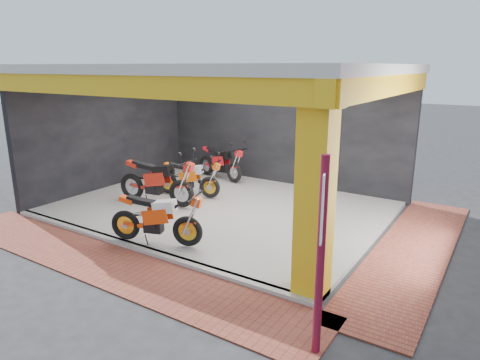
% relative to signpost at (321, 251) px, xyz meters
% --- Properties ---
extents(ground, '(80.00, 80.00, 0.00)m').
position_rel_signpost_xyz_m(ground, '(-4.40, 2.07, -1.46)').
color(ground, '#2D2D30').
rests_on(ground, ground).
extents(showroom_floor, '(8.00, 6.00, 0.10)m').
position_rel_signpost_xyz_m(showroom_floor, '(-4.40, 4.07, -1.41)').
color(showroom_floor, silver).
rests_on(showroom_floor, ground).
extents(showroom_ceiling, '(8.40, 6.40, 0.20)m').
position_rel_signpost_xyz_m(showroom_ceiling, '(-4.40, 4.07, 2.14)').
color(showroom_ceiling, beige).
rests_on(showroom_ceiling, corner_column).
extents(back_wall, '(8.20, 0.20, 3.50)m').
position_rel_signpost_xyz_m(back_wall, '(-4.40, 7.17, 0.29)').
color(back_wall, black).
rests_on(back_wall, ground).
extents(left_wall, '(0.20, 6.20, 3.50)m').
position_rel_signpost_xyz_m(left_wall, '(-8.50, 4.07, 0.29)').
color(left_wall, black).
rests_on(left_wall, ground).
extents(corner_column, '(0.50, 0.50, 3.50)m').
position_rel_signpost_xyz_m(corner_column, '(-0.65, 1.32, 0.29)').
color(corner_column, gold).
rests_on(corner_column, ground).
extents(header_beam_front, '(8.40, 0.30, 0.40)m').
position_rel_signpost_xyz_m(header_beam_front, '(-4.40, 1.07, 1.84)').
color(header_beam_front, gold).
rests_on(header_beam_front, corner_column).
extents(header_beam_right, '(0.30, 6.40, 0.40)m').
position_rel_signpost_xyz_m(header_beam_right, '(-0.40, 4.07, 1.84)').
color(header_beam_right, gold).
rests_on(header_beam_right, corner_column).
extents(floor_kerb, '(8.00, 0.20, 0.10)m').
position_rel_signpost_xyz_m(floor_kerb, '(-4.40, 1.05, -1.41)').
color(floor_kerb, silver).
rests_on(floor_kerb, ground).
extents(paver_front, '(9.00, 1.40, 0.03)m').
position_rel_signpost_xyz_m(paver_front, '(-4.40, 0.27, -1.45)').
color(paver_front, brown).
rests_on(paver_front, ground).
extents(paver_right, '(1.40, 7.00, 0.03)m').
position_rel_signpost_xyz_m(paver_right, '(0.40, 4.07, -1.45)').
color(paver_right, brown).
rests_on(paver_right, ground).
extents(signpost, '(0.13, 0.36, 2.67)m').
position_rel_signpost_xyz_m(signpost, '(0.00, 0.00, 0.00)').
color(signpost, maroon).
rests_on(signpost, ground).
extents(moto_hero, '(2.27, 1.42, 1.30)m').
position_rel_signpost_xyz_m(moto_hero, '(-3.45, 1.57, -0.71)').
color(moto_hero, '#F3410A').
rests_on(moto_hero, showroom_floor).
extents(moto_row_a, '(2.13, 1.20, 1.23)m').
position_rel_signpost_xyz_m(moto_row_a, '(-5.05, 4.46, -0.75)').
color(moto_row_a, '#DE5609').
rests_on(moto_row_a, showroom_floor).
extents(moto_row_b, '(2.53, 1.25, 1.48)m').
position_rel_signpost_xyz_m(moto_row_b, '(-5.17, 3.41, -0.62)').
color(moto_row_b, '#B42113').
rests_on(moto_row_b, showroom_floor).
extents(moto_row_d, '(2.24, 1.26, 1.29)m').
position_rel_signpost_xyz_m(moto_row_d, '(-5.39, 6.18, -0.72)').
color(moto_row_d, red).
rests_on(moto_row_d, showroom_floor).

